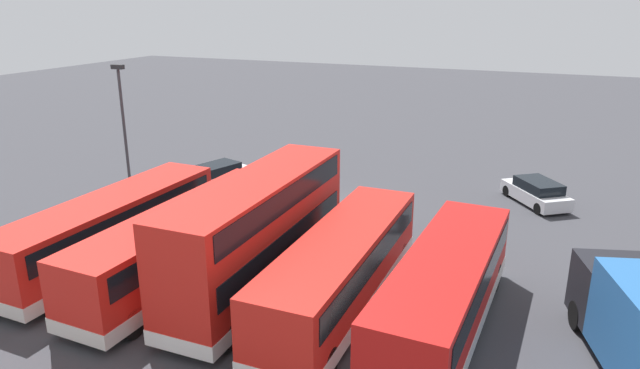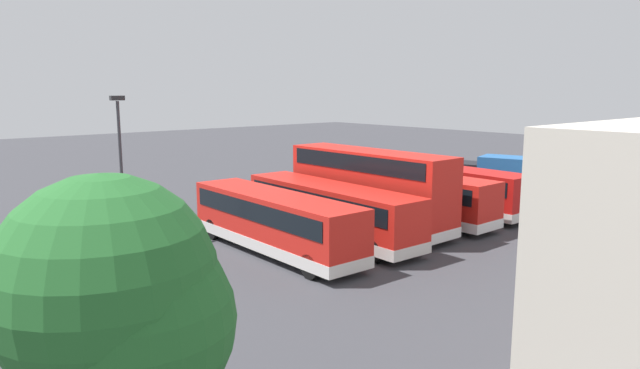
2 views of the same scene
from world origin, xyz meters
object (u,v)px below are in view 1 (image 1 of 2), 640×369
object	(u,v)px
bus_single_deck_second	(342,268)
bus_double_decker_third	(259,231)
bus_single_deck_fourth	(186,240)
bus_single_deck_near_end	(445,290)
car_hatchback_silver	(536,192)
bus_single_deck_fifth	(112,227)
waste_bin_yellow	(448,229)
car_small_green	(220,175)
lamp_post_tall	(124,123)

from	to	relation	value
bus_single_deck_second	bus_double_decker_third	bearing A→B (deg)	-3.13
bus_double_decker_third	bus_single_deck_fourth	size ratio (longest dim) A/B	0.92
bus_single_deck_near_end	car_hatchback_silver	xyz separation A→B (m)	(-2.13, -15.11, -0.92)
bus_single_deck_fifth	waste_bin_yellow	size ratio (longest dim) A/B	11.98
bus_single_deck_fourth	car_hatchback_silver	xyz separation A→B (m)	(-12.71, -15.01, -0.92)
bus_single_deck_second	car_small_green	xyz separation A→B (m)	(12.20, -10.78, -0.92)
lamp_post_tall	waste_bin_yellow	distance (m)	18.31
bus_double_decker_third	car_hatchback_silver	world-z (taller)	bus_double_decker_third
waste_bin_yellow	car_hatchback_silver	bearing A→B (deg)	-117.81
lamp_post_tall	bus_single_deck_fourth	bearing A→B (deg)	142.69
bus_single_deck_near_end	bus_single_deck_fourth	world-z (taller)	same
car_small_green	lamp_post_tall	xyz separation A→B (m)	(3.23, 4.29, 3.81)
bus_single_deck_second	waste_bin_yellow	world-z (taller)	bus_single_deck_second
bus_single_deck_second	bus_single_deck_fifth	bearing A→B (deg)	1.05
car_small_green	bus_double_decker_third	bearing A→B (deg)	129.36
car_small_green	lamp_post_tall	size ratio (longest dim) A/B	0.59
bus_single_deck_near_end	bus_single_deck_second	size ratio (longest dim) A/B	0.96
lamp_post_tall	bus_single_deck_second	bearing A→B (deg)	157.16
bus_double_decker_third	lamp_post_tall	distance (m)	13.63
bus_single_deck_near_end	bus_single_deck_fourth	xyz separation A→B (m)	(10.58, -0.10, 0.00)
car_hatchback_silver	car_small_green	distance (m)	18.60
bus_single_deck_fifth	bus_single_deck_near_end	bearing A→B (deg)	179.99
bus_single_deck_fourth	car_small_green	world-z (taller)	bus_single_deck_fourth
bus_single_deck_near_end	lamp_post_tall	bearing A→B (deg)	-19.18
bus_single_deck_near_end	car_hatchback_silver	distance (m)	15.29
bus_single_deck_fifth	lamp_post_tall	bearing A→B (deg)	-53.90
lamp_post_tall	waste_bin_yellow	world-z (taller)	lamp_post_tall
bus_double_decker_third	bus_single_deck_second	bearing A→B (deg)	176.87
bus_single_deck_fourth	bus_single_deck_fifth	world-z (taller)	same
bus_single_deck_fourth	lamp_post_tall	bearing A→B (deg)	-37.31
car_hatchback_silver	bus_single_deck_fourth	bearing A→B (deg)	49.75
bus_single_deck_near_end	car_small_green	xyz separation A→B (m)	(16.01, -10.98, -0.92)
bus_single_deck_near_end	bus_single_deck_fifth	world-z (taller)	same
bus_single_deck_fourth	bus_double_decker_third	bearing A→B (deg)	-174.93
bus_double_decker_third	waste_bin_yellow	world-z (taller)	bus_double_decker_third
car_hatchback_silver	bus_single_deck_near_end	bearing A→B (deg)	81.99
bus_double_decker_third	bus_single_deck_fifth	bearing A→B (deg)	3.13
lamp_post_tall	waste_bin_yellow	xyz separation A→B (m)	(-17.78, -1.64, -4.04)
bus_single_deck_fourth	waste_bin_yellow	world-z (taller)	bus_single_deck_fourth
bus_double_decker_third	car_small_green	bearing A→B (deg)	-50.64
bus_single_deck_near_end	waste_bin_yellow	xyz separation A→B (m)	(1.45, -8.33, -1.15)
bus_single_deck_fifth	waste_bin_yellow	xyz separation A→B (m)	(-12.91, -8.33, -1.15)
bus_single_deck_second	bus_double_decker_third	xyz separation A→B (m)	(3.51, -0.19, 0.83)
waste_bin_yellow	bus_single_deck_fifth	bearing A→B (deg)	32.83
bus_single_deck_second	lamp_post_tall	size ratio (longest dim) A/B	1.46
bus_single_deck_fifth	car_hatchback_silver	world-z (taller)	bus_single_deck_fifth
bus_single_deck_fifth	lamp_post_tall	distance (m)	8.77
bus_single_deck_fifth	lamp_post_tall	xyz separation A→B (m)	(4.88, -6.69, 2.89)
bus_single_deck_near_end	bus_double_decker_third	xyz separation A→B (m)	(7.32, -0.39, 0.83)
bus_double_decker_third	bus_single_deck_fifth	size ratio (longest dim) A/B	0.96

